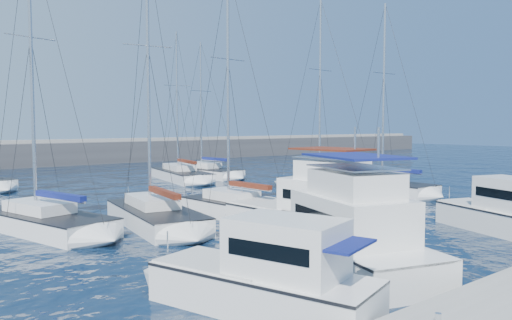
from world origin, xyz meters
TOP-DOWN VIEW (x-y plane):
  - ground at (0.00, 0.00)m, footprint 220.00×220.00m
  - breakwater at (0.00, 52.00)m, footprint 160.00×6.00m
  - dock_cleat_near_port at (-8.00, -11.00)m, footprint 0.16×0.16m
  - motor_yacht_port_outer at (-9.75, -6.77)m, footprint 4.32×7.15m
  - motor_yacht_port_inner at (-4.39, -4.68)m, footprint 6.21×10.62m
  - motor_yacht_stbd_inner at (-1.36, -0.44)m, footprint 3.88×9.52m
  - motor_yacht_stbd_outer at (6.33, -5.74)m, footprint 4.13×6.52m
  - sailboat_mid_a at (-11.57, 8.61)m, footprint 5.14×8.91m
  - sailboat_mid_b at (-6.47, 6.61)m, footprint 4.35×9.08m
  - sailboat_mid_c at (-1.50, 6.04)m, footprint 3.49×7.45m
  - sailboat_mid_d at (10.88, 10.44)m, footprint 3.67×8.38m
  - sailboat_mid_e at (13.46, 6.24)m, footprint 3.21×7.22m
  - sailboat_back_b at (5.83, 25.04)m, footprint 4.96×10.35m
  - sailboat_back_c at (9.28, 25.83)m, footprint 3.99×8.67m

SIDE VIEW (x-z plane):
  - ground at x=0.00m, z-range 0.00..0.00m
  - sailboat_back_b at x=5.83m, z-range -6.91..7.93m
  - sailboat_back_c at x=9.28m, z-range -6.61..7.64m
  - sailboat_mid_b at x=-6.47m, z-range -7.20..8.25m
  - sailboat_mid_a at x=-11.57m, z-range -7.31..8.37m
  - sailboat_mid_d at x=10.88m, z-range -7.38..8.44m
  - sailboat_mid_c at x=-1.50m, z-range -6.87..7.94m
  - sailboat_mid_e at x=13.46m, z-range -7.00..8.08m
  - dock_cleat_near_port at x=-8.00m, z-range 0.60..0.85m
  - motor_yacht_stbd_outer at x=6.33m, z-range -0.66..2.54m
  - motor_yacht_port_outer at x=-9.75m, z-range -0.66..2.54m
  - breakwater at x=0.00m, z-range -1.17..3.28m
  - motor_yacht_port_inner at x=-4.39m, z-range -1.21..3.48m
  - motor_yacht_stbd_inner at x=-1.36m, z-range -1.21..3.48m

